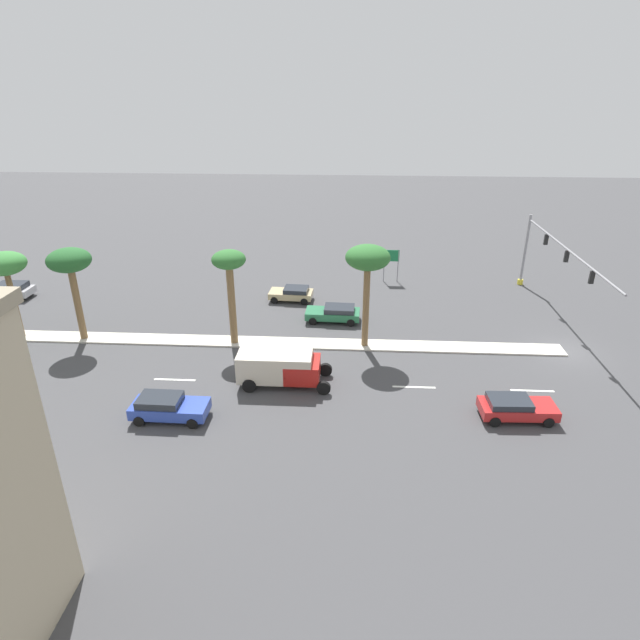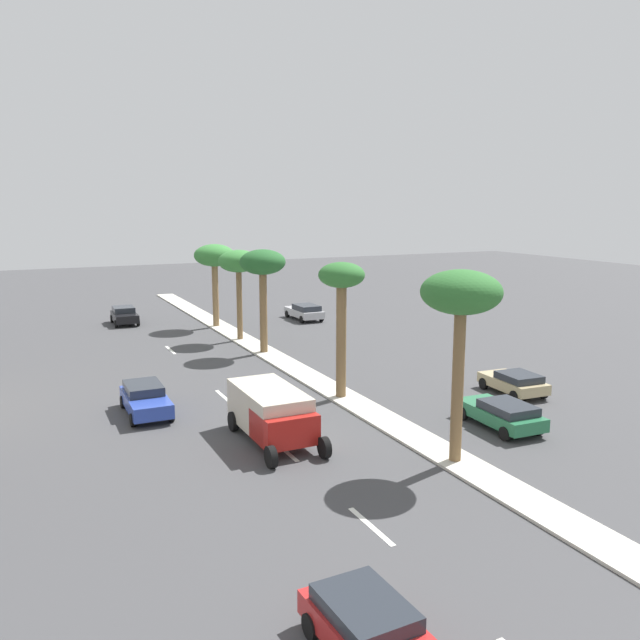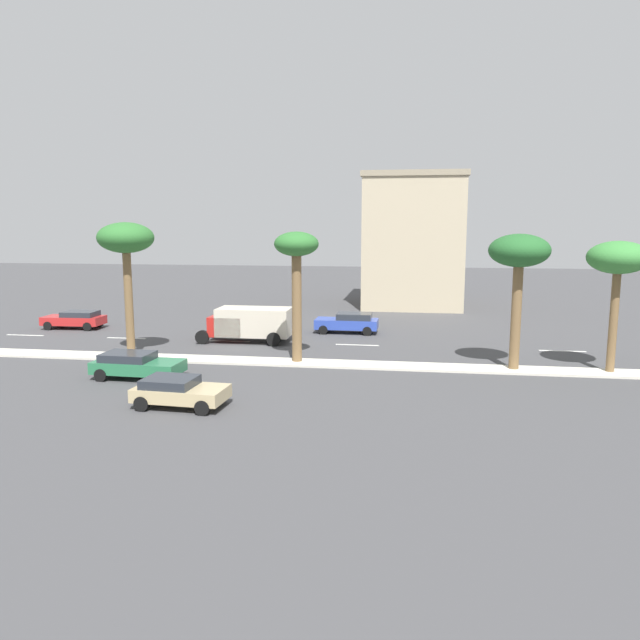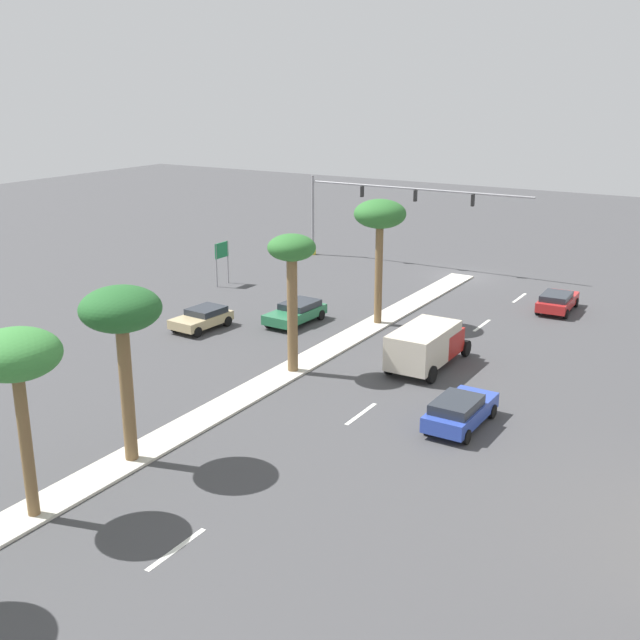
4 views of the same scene
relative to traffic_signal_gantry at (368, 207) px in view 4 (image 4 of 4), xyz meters
name	(u,v)px [view 4 (image 4 of 4)]	position (x,y,z in m)	size (l,w,h in m)	color
ground_plane	(268,384)	(-8.88, 27.47, -4.66)	(160.00, 160.00, 0.00)	#424244
median_curb	(165,439)	(-8.88, 35.10, -4.60)	(1.80, 68.63, 0.12)	beige
lane_stripe_left	(519,298)	(-14.70, 4.78, -4.66)	(0.20, 2.80, 0.01)	silver
lane_stripe_right	(482,325)	(-14.70, 12.38, -4.66)	(0.20, 2.80, 0.01)	silver
lane_stripe_near	(435,360)	(-14.70, 19.74, -4.66)	(0.20, 2.80, 0.01)	silver
lane_stripe_outboard	(361,414)	(-14.70, 28.30, -4.66)	(0.20, 2.80, 0.01)	silver
lane_stripe_inboard	(176,549)	(-14.70, 41.01, -4.66)	(0.20, 2.80, 0.01)	silver
traffic_signal_gantry	(368,207)	(0.00, 0.00, 0.00)	(19.60, 0.53, 6.91)	gray
directional_road_sign	(222,254)	(5.51, 12.71, -2.33)	(0.10, 1.51, 3.23)	gray
palm_tree_right	(380,218)	(-8.97, 15.52, 2.05)	(3.18, 3.18, 7.74)	brown
palm_tree_trailing	(292,260)	(-9.06, 25.40, 1.38)	(2.45, 2.45, 7.23)	brown
palm_tree_outboard	(121,316)	(-9.02, 37.19, 1.45)	(3.15, 3.15, 7.14)	brown
palm_tree_front	(16,359)	(-9.11, 42.08, 1.22)	(3.07, 3.07, 6.79)	brown
sedan_blue_rear	(460,410)	(-19.07, 27.26, -3.89)	(2.07, 4.50, 1.44)	#2D47AD
sedan_green_trailing	(296,312)	(-4.46, 17.97, -3.94)	(2.24, 4.52, 1.31)	#287047
sedan_tan_left	(202,318)	(-0.14, 21.94, -3.97)	(2.30, 3.99, 1.26)	tan
sedan_red_outboard	(557,301)	(-17.84, 6.79, -3.94)	(2.17, 4.46, 1.32)	red
box_truck	(427,344)	(-14.72, 21.01, -3.39)	(2.64, 6.08, 2.28)	#B21E19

